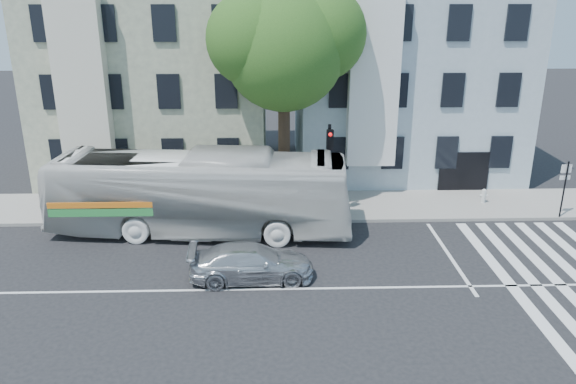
{
  "coord_description": "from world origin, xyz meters",
  "views": [
    {
      "loc": [
        -0.57,
        -17.64,
        9.98
      ],
      "look_at": [
        0.04,
        3.57,
        2.4
      ],
      "focal_mm": 35.0,
      "sensor_mm": 36.0,
      "label": 1
    }
  ],
  "objects_px": {
    "bus": "(200,193)",
    "fire_hydrant": "(484,196)",
    "sedan": "(251,263)",
    "traffic_signal": "(329,159)"
  },
  "relations": [
    {
      "from": "sedan",
      "to": "traffic_signal",
      "type": "relative_size",
      "value": 1.03
    },
    {
      "from": "bus",
      "to": "traffic_signal",
      "type": "relative_size",
      "value": 2.94
    },
    {
      "from": "sedan",
      "to": "fire_hydrant",
      "type": "relative_size",
      "value": 6.42
    },
    {
      "from": "sedan",
      "to": "traffic_signal",
      "type": "xyz_separation_m",
      "value": [
        3.38,
        5.89,
        2.2
      ]
    },
    {
      "from": "bus",
      "to": "fire_hydrant",
      "type": "height_order",
      "value": "bus"
    },
    {
      "from": "sedan",
      "to": "traffic_signal",
      "type": "height_order",
      "value": "traffic_signal"
    },
    {
      "from": "bus",
      "to": "sedan",
      "type": "bearing_deg",
      "value": -147.22
    },
    {
      "from": "traffic_signal",
      "to": "fire_hydrant",
      "type": "bearing_deg",
      "value": 5.9
    },
    {
      "from": "bus",
      "to": "fire_hydrant",
      "type": "xyz_separation_m",
      "value": [
        13.54,
        2.86,
        -1.3
      ]
    },
    {
      "from": "bus",
      "to": "sedan",
      "type": "distance_m",
      "value": 5.1
    }
  ]
}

